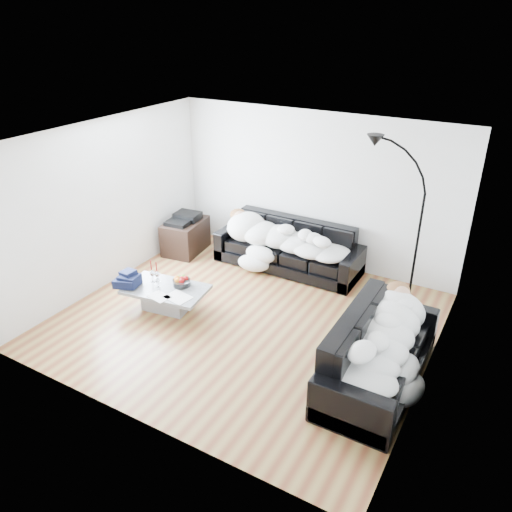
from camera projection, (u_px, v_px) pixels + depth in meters
The scene contains 24 objects.
ground at pixel (246, 320), 7.17m from camera, with size 5.00×5.00×0.00m, color brown.
wall_back at pixel (314, 190), 8.34m from camera, with size 5.00×0.02×2.60m, color silver.
wall_left at pixel (106, 205), 7.71m from camera, with size 0.02×4.50×2.60m, color silver.
wall_right at pixel (440, 284), 5.47m from camera, with size 0.02×4.50×2.60m, color silver.
ceiling at pixel (244, 139), 6.01m from camera, with size 5.00×5.00×0.00m, color white.
sofa_back at pixel (288, 246), 8.45m from camera, with size 2.49×0.86×0.81m, color black.
sofa_right at pixel (380, 351), 5.83m from camera, with size 2.12×0.91×0.86m, color black.
sleeper_back at pixel (287, 235), 8.31m from camera, with size 2.11×0.73×0.42m, color white, non-canonical shape.
sleeper_right at pixel (382, 335), 5.73m from camera, with size 1.81×0.77×0.44m, color white, non-canonical shape.
teal_cushion at pixel (394, 302), 6.23m from camera, with size 0.36×0.30×0.20m, color #0B4352.
coffee_table at pixel (167, 298), 7.37m from camera, with size 1.20×0.70×0.35m, color #939699.
fruit_bowl at pixel (181, 281), 7.33m from camera, with size 0.26×0.26×0.16m, color white.
wine_glass_a at pixel (158, 277), 7.41m from camera, with size 0.07×0.07×0.17m, color white.
wine_glass_b at pixel (153, 276), 7.43m from camera, with size 0.08×0.08×0.18m, color white.
wine_glass_c at pixel (158, 283), 7.29m from camera, with size 0.06×0.06×0.15m, color white.
candle_left at pixel (151, 268), 7.62m from camera, with size 0.04×0.04×0.23m, color maroon.
candle_right at pixel (157, 269), 7.60m from camera, with size 0.04×0.04×0.22m, color maroon.
newspaper_a at pixel (178, 297), 7.05m from camera, with size 0.36×0.28×0.01m, color silver.
newspaper_b at pixel (159, 296), 7.07m from camera, with size 0.30×0.22×0.01m, color silver.
navy_jacket at pixel (127, 276), 7.27m from camera, with size 0.37×0.31×0.19m, color black, non-canonical shape.
shoes at pixel (342, 409), 5.49m from camera, with size 0.47×0.34×0.11m, color #472311, non-canonical shape.
av_cabinet at pixel (186, 236), 9.10m from camera, with size 0.59×0.86×0.59m, color black.
stereo at pixel (184, 218), 8.94m from camera, with size 0.44×0.34×0.13m, color black.
floor_lamp at pixel (418, 241), 6.98m from camera, with size 0.80×0.32×2.20m, color black, non-canonical shape.
Camera 1 is at (3.13, -5.13, 4.01)m, focal length 35.00 mm.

